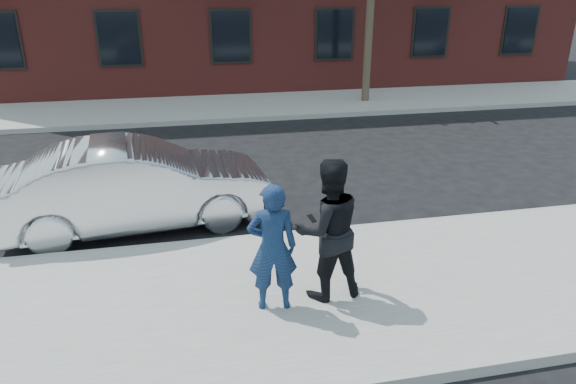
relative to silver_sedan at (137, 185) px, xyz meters
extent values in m
plane|color=black|center=(2.61, -2.63, -0.76)|extent=(100.00, 100.00, 0.00)
cube|color=gray|center=(2.61, -2.88, -0.68)|extent=(50.00, 3.50, 0.15)
cube|color=#999691|center=(2.61, -1.08, -0.68)|extent=(50.00, 0.10, 0.15)
cube|color=gray|center=(2.61, 8.62, -0.68)|extent=(50.00, 3.50, 0.15)
cube|color=#999691|center=(2.61, 6.82, -0.68)|extent=(50.00, 0.10, 0.15)
cube|color=black|center=(6.51, 10.31, 1.44)|extent=(1.30, 0.06, 1.70)
cube|color=black|center=(14.11, 10.31, 1.44)|extent=(1.30, 0.06, 1.70)
cylinder|color=#362920|center=(7.11, 8.37, 1.49)|extent=(0.26, 0.26, 4.20)
imported|color=silver|center=(0.00, 0.00, 0.00)|extent=(4.73, 2.08, 1.51)
imported|color=navy|center=(1.81, -3.07, 0.23)|extent=(0.65, 0.46, 1.67)
cube|color=black|center=(1.78, -2.85, 0.70)|extent=(0.08, 0.13, 0.08)
imported|color=black|center=(2.54, -2.94, 0.34)|extent=(0.98, 0.80, 1.88)
cube|color=black|center=(2.37, -2.77, 0.43)|extent=(0.10, 0.15, 0.06)
camera|label=1|loc=(0.88, -8.50, 3.22)|focal=32.00mm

